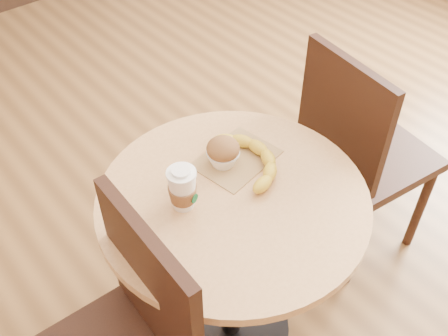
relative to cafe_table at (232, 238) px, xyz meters
name	(u,v)px	position (x,y,z in m)	size (l,w,h in m)	color
cafe_table	(232,238)	(0.00, 0.00, 0.00)	(0.78, 0.78, 0.75)	black
chair_right	(359,151)	(0.65, 0.03, -0.04)	(0.47, 0.47, 0.95)	black
kraft_bag	(237,158)	(0.11, 0.11, 0.19)	(0.24, 0.18, 0.00)	#A07C4D
coffee_cup	(182,190)	(-0.13, 0.06, 0.25)	(0.08, 0.08, 0.14)	white
muffin	(223,152)	(0.06, 0.12, 0.24)	(0.10, 0.10, 0.09)	white
banana	(249,157)	(0.13, 0.07, 0.21)	(0.17, 0.29, 0.04)	gold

